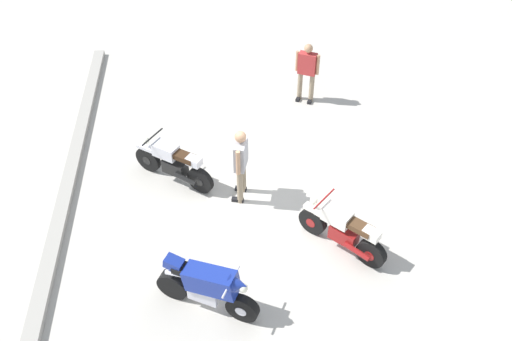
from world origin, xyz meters
The scene contains 7 objects.
ground_plane centered at (0.00, 0.00, 0.00)m, with size 40.00×40.00×0.00m, color #B7B2A8.
curb_edge centered at (0.00, 4.60, 0.07)m, with size 14.00×0.30×0.15m, color #9C978F.
motorcycle_cream_vintage centered at (-1.42, -1.12, 0.49)m, with size 1.49×1.49×1.07m.
motorcycle_blue_sportbike centered at (-2.52, 1.55, 0.59)m, with size 1.10×1.81×1.14m.
motorcycle_silver_cruiser centered at (0.92, 2.20, 0.52)m, with size 1.32×1.77×1.09m.
person_in_red_shirt centered at (3.85, -1.34, 0.96)m, with size 0.47×0.62×1.69m.
person_in_gray_shirt centered at (0.25, 0.72, 1.04)m, with size 0.68×0.42×1.78m.
Camera 1 is at (-7.98, 1.28, 8.10)m, focal length 36.44 mm.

